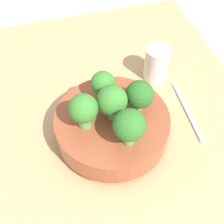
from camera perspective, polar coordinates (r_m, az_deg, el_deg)
The scene contains 10 objects.
ground_plane at distance 0.79m, azimuth 2.89°, elevation -5.96°, with size 6.00×6.00×0.00m, color #ADA89E.
table at distance 0.77m, azimuth 2.94°, elevation -5.30°, with size 1.07×0.69×0.03m.
bowl at distance 0.72m, azimuth 0.00°, elevation -2.55°, with size 0.26×0.26×0.07m.
broccoli_floret_left at distance 0.62m, azimuth 3.20°, elevation -2.51°, with size 0.07×0.07×0.09m.
broccoli_floret_back at distance 0.65m, azimuth -5.25°, elevation 0.43°, with size 0.06×0.06×0.09m.
broccoli_floret_front at distance 0.69m, azimuth 5.05°, elevation 3.15°, with size 0.06×0.06×0.08m.
broccoli_floret_center at distance 0.66m, azimuth 0.00°, elevation 2.08°, with size 0.07×0.07×0.09m.
broccoli_floret_right at distance 0.71m, azimuth -1.64°, elevation 5.04°, with size 0.06×0.06×0.08m.
cup at distance 0.87m, azimuth 8.12°, elevation 8.76°, with size 0.07×0.07×0.10m.
fork at distance 0.83m, azimuth 13.62°, elevation 0.20°, with size 0.20×0.02×0.01m.
Camera 1 is at (-0.40, 0.16, 0.66)m, focal length 50.00 mm.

